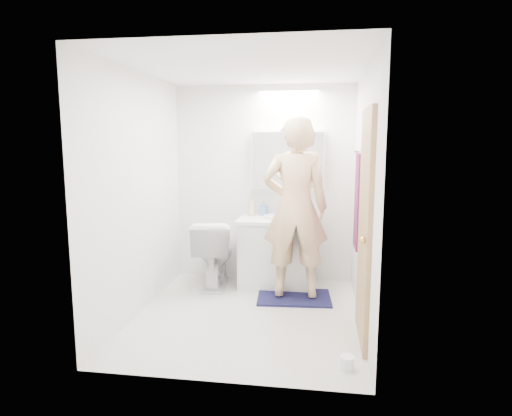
% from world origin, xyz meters
% --- Properties ---
extents(floor, '(2.50, 2.50, 0.00)m').
position_xyz_m(floor, '(0.00, 0.00, 0.00)').
color(floor, silver).
rests_on(floor, ground).
extents(ceiling, '(2.50, 2.50, 0.00)m').
position_xyz_m(ceiling, '(0.00, 0.00, 2.40)').
color(ceiling, white).
rests_on(ceiling, floor).
extents(wall_back, '(2.50, 0.00, 2.50)m').
position_xyz_m(wall_back, '(0.00, 1.25, 1.20)').
color(wall_back, white).
rests_on(wall_back, floor).
extents(wall_front, '(2.50, 0.00, 2.50)m').
position_xyz_m(wall_front, '(0.00, -1.25, 1.20)').
color(wall_front, white).
rests_on(wall_front, floor).
extents(wall_left, '(0.00, 2.50, 2.50)m').
position_xyz_m(wall_left, '(-1.10, 0.00, 1.20)').
color(wall_left, white).
rests_on(wall_left, floor).
extents(wall_right, '(0.00, 2.50, 2.50)m').
position_xyz_m(wall_right, '(1.10, 0.00, 1.20)').
color(wall_right, white).
rests_on(wall_right, floor).
extents(vanity_cabinet, '(0.90, 0.55, 0.78)m').
position_xyz_m(vanity_cabinet, '(0.21, 0.96, 0.39)').
color(vanity_cabinet, silver).
rests_on(vanity_cabinet, floor).
extents(countertop, '(0.95, 0.58, 0.04)m').
position_xyz_m(countertop, '(0.21, 0.96, 0.80)').
color(countertop, white).
rests_on(countertop, vanity_cabinet).
extents(sink_basin, '(0.36, 0.36, 0.03)m').
position_xyz_m(sink_basin, '(0.21, 0.99, 0.84)').
color(sink_basin, silver).
rests_on(sink_basin, countertop).
extents(faucet, '(0.02, 0.02, 0.16)m').
position_xyz_m(faucet, '(0.21, 1.19, 0.90)').
color(faucet, silver).
rests_on(faucet, countertop).
extents(medicine_cabinet, '(0.88, 0.14, 0.70)m').
position_xyz_m(medicine_cabinet, '(0.30, 1.18, 1.50)').
color(medicine_cabinet, white).
rests_on(medicine_cabinet, wall_back).
extents(mirror_panel, '(0.84, 0.01, 0.66)m').
position_xyz_m(mirror_panel, '(0.30, 1.10, 1.50)').
color(mirror_panel, silver).
rests_on(mirror_panel, medicine_cabinet).
extents(toilet, '(0.54, 0.84, 0.81)m').
position_xyz_m(toilet, '(-0.55, 0.85, 0.41)').
color(toilet, white).
rests_on(toilet, floor).
extents(bath_rug, '(0.84, 0.61, 0.02)m').
position_xyz_m(bath_rug, '(0.43, 0.54, 0.01)').
color(bath_rug, '#14193E').
rests_on(bath_rug, floor).
extents(person, '(0.74, 0.51, 1.94)m').
position_xyz_m(person, '(0.43, 0.54, 1.02)').
color(person, '#DDB484').
rests_on(person, bath_rug).
extents(door, '(0.04, 0.80, 2.00)m').
position_xyz_m(door, '(1.08, -0.35, 1.00)').
color(door, tan).
rests_on(door, wall_right).
extents(door_knob, '(0.06, 0.06, 0.06)m').
position_xyz_m(door_knob, '(1.04, -0.65, 0.95)').
color(door_knob, gold).
rests_on(door_knob, door).
extents(towel, '(0.02, 0.42, 1.00)m').
position_xyz_m(towel, '(1.08, 0.55, 1.10)').
color(towel, '#141640').
rests_on(towel, wall_right).
extents(towel_hook, '(0.07, 0.02, 0.02)m').
position_xyz_m(towel_hook, '(1.07, 0.55, 1.62)').
color(towel_hook, silver).
rests_on(towel_hook, wall_right).
extents(soap_bottle_a, '(0.10, 0.10, 0.23)m').
position_xyz_m(soap_bottle_a, '(-0.14, 1.11, 0.94)').
color(soap_bottle_a, tan).
rests_on(soap_bottle_a, countertop).
extents(soap_bottle_b, '(0.11, 0.11, 0.18)m').
position_xyz_m(soap_bottle_b, '(0.01, 1.15, 0.91)').
color(soap_bottle_b, '#578BBB').
rests_on(soap_bottle_b, countertop).
extents(toothbrush_cup, '(0.12, 0.12, 0.10)m').
position_xyz_m(toothbrush_cup, '(0.43, 1.12, 0.87)').
color(toothbrush_cup, '#3956AC').
rests_on(toothbrush_cup, countertop).
extents(toilet_paper_roll, '(0.11, 0.11, 0.10)m').
position_xyz_m(toilet_paper_roll, '(0.93, -0.92, 0.05)').
color(toilet_paper_roll, white).
rests_on(toilet_paper_roll, floor).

